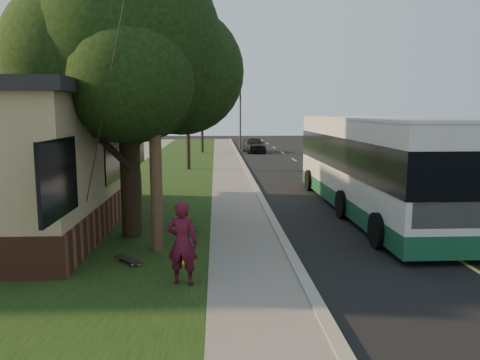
# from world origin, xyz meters

# --- Properties ---
(ground) EXTENTS (120.00, 120.00, 0.00)m
(ground) POSITION_xyz_m (0.00, 0.00, 0.00)
(ground) COLOR black
(ground) RESTS_ON ground
(road) EXTENTS (8.00, 80.00, 0.01)m
(road) POSITION_xyz_m (4.00, 10.00, 0.01)
(road) COLOR black
(road) RESTS_ON ground
(curb) EXTENTS (0.25, 80.00, 0.12)m
(curb) POSITION_xyz_m (0.00, 10.00, 0.06)
(curb) COLOR gray
(curb) RESTS_ON ground
(sidewalk) EXTENTS (2.00, 80.00, 0.08)m
(sidewalk) POSITION_xyz_m (-1.00, 10.00, 0.04)
(sidewalk) COLOR slate
(sidewalk) RESTS_ON ground
(grass_verge) EXTENTS (5.00, 80.00, 0.07)m
(grass_verge) POSITION_xyz_m (-4.50, 10.00, 0.04)
(grass_verge) COLOR black
(grass_verge) RESTS_ON ground
(fire_hydrant) EXTENTS (0.32, 0.32, 0.74)m
(fire_hydrant) POSITION_xyz_m (-2.60, 0.00, 0.43)
(fire_hydrant) COLOR yellow
(fire_hydrant) RESTS_ON grass_verge
(utility_pole) EXTENTS (2.86, 3.21, 9.07)m
(utility_pole) POSITION_xyz_m (-3.31, 0.99, 4.63)
(utility_pole) COLOR #473321
(utility_pole) RESTS_ON ground
(leafy_tree) EXTENTS (6.30, 6.00, 7.80)m
(leafy_tree) POSITION_xyz_m (-4.17, 2.65, 5.17)
(leafy_tree) COLOR black
(leafy_tree) RESTS_ON grass_verge
(bare_tree_near) EXTENTS (1.38, 1.21, 4.31)m
(bare_tree_near) POSITION_xyz_m (-3.50, 18.00, 2.15)
(bare_tree_near) COLOR black
(bare_tree_near) RESTS_ON grass_verge
(bare_tree_far) EXTENTS (1.38, 1.21, 4.03)m
(bare_tree_far) POSITION_xyz_m (-3.00, 30.00, 2.00)
(bare_tree_far) COLOR black
(bare_tree_far) RESTS_ON grass_verge
(traffic_signal) EXTENTS (0.18, 0.22, 5.50)m
(traffic_signal) POSITION_xyz_m (0.50, 34.00, 3.16)
(traffic_signal) COLOR #2D2D30
(traffic_signal) RESTS_ON ground
(transit_bus) EXTENTS (2.86, 12.38, 3.35)m
(transit_bus) POSITION_xyz_m (3.69, 5.62, 1.78)
(transit_bus) COLOR silver
(transit_bus) RESTS_ON ground
(skateboarder) EXTENTS (0.69, 0.53, 1.71)m
(skateboarder) POSITION_xyz_m (-2.50, -1.38, 0.93)
(skateboarder) COLOR #490E1F
(skateboarder) RESTS_ON grass_verge
(skateboard_main) EXTENTS (0.28, 0.87, 0.08)m
(skateboard_main) POSITION_xyz_m (-2.50, 2.70, 0.13)
(skateboard_main) COLOR black
(skateboard_main) RESTS_ON grass_verge
(skateboard_spare) EXTENTS (0.77, 0.83, 0.09)m
(skateboard_spare) POSITION_xyz_m (-3.87, 0.06, 0.13)
(skateboard_spare) COLOR black
(skateboard_spare) RESTS_ON grass_verge
(dumpster) EXTENTS (1.58, 1.34, 1.23)m
(dumpster) POSITION_xyz_m (-7.03, 5.99, 0.66)
(dumpster) COLOR black
(dumpster) RESTS_ON building_lot
(distant_car) EXTENTS (2.02, 4.21, 1.39)m
(distant_car) POSITION_xyz_m (1.50, 30.51, 0.69)
(distant_car) COLOR black
(distant_car) RESTS_ON ground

